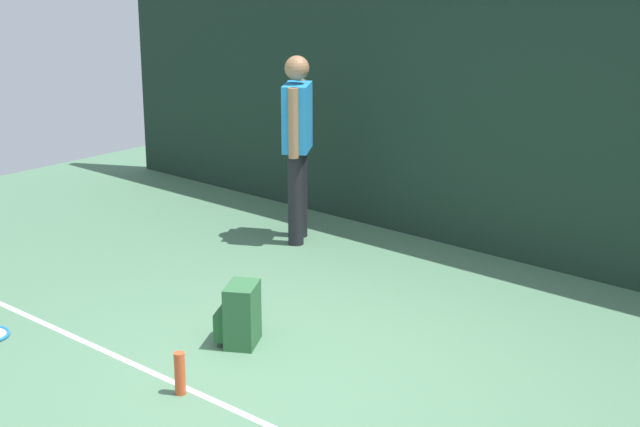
% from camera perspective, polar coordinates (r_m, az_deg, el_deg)
% --- Properties ---
extents(ground_plane, '(12.00, 12.00, 0.00)m').
position_cam_1_polar(ground_plane, '(6.46, -2.38, -9.30)').
color(ground_plane, '#4C7556').
extents(back_fence, '(10.00, 0.10, 2.51)m').
position_cam_1_polar(back_fence, '(8.38, 11.88, 5.50)').
color(back_fence, '#192D23').
rests_on(back_fence, ground).
extents(court_line, '(9.00, 0.05, 0.00)m').
position_cam_1_polar(court_line, '(6.12, -5.93, -10.91)').
color(court_line, white).
rests_on(court_line, ground).
extents(tennis_player, '(0.41, 0.46, 1.70)m').
position_cam_1_polar(tennis_player, '(8.80, -1.33, 4.45)').
color(tennis_player, black).
rests_on(tennis_player, ground).
extents(backpack, '(0.37, 0.37, 0.44)m').
position_cam_1_polar(backpack, '(6.82, -4.68, -5.95)').
color(backpack, '#2D6038').
rests_on(backpack, ground).
extents(water_bottle, '(0.07, 0.07, 0.28)m').
position_cam_1_polar(water_bottle, '(6.20, -8.17, -9.20)').
color(water_bottle, '#D84C26').
rests_on(water_bottle, ground).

